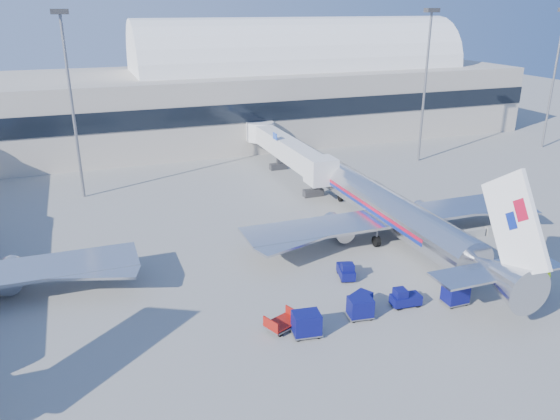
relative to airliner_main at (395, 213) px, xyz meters
name	(u,v)px	position (x,y,z in m)	size (l,w,h in m)	color
ground	(324,273)	(-10.00, -4.51, -2.93)	(260.00, 260.00, 0.00)	gray
terminal	(114,103)	(-23.60, 51.46, 4.60)	(170.00, 28.15, 21.00)	#B2AA9E
airliner_main	(395,213)	(0.00, 0.00, 0.00)	(32.00, 37.26, 12.07)	silver
jetbridge_near	(284,147)	(-2.40, 26.30, 1.00)	(4.40, 27.50, 6.25)	silver
mast_west	(69,79)	(-30.00, 25.49, 11.87)	(2.00, 1.20, 22.60)	slate
mast_east	(427,64)	(20.00, 25.49, 11.87)	(2.00, 1.20, 22.60)	slate
mast_far_east	(557,59)	(45.00, 25.49, 11.87)	(2.00, 1.20, 22.60)	slate
barrier_near	(472,234)	(8.00, -2.51, -2.48)	(3.00, 0.55, 0.90)	#9E9E96
barrier_mid	(497,229)	(11.30, -2.51, -2.48)	(3.00, 0.55, 0.90)	#9E9E96
barrier_far	(522,225)	(14.60, -2.51, -2.48)	(3.00, 0.55, 0.90)	#9E9E96
tug_lead	(405,298)	(-6.33, -12.10, -2.21)	(2.51, 1.41, 1.58)	#0A0C51
tug_right	(479,258)	(4.30, -8.11, -2.23)	(2.60, 2.02, 1.52)	#0A0C51
tug_left	(346,271)	(-8.61, -6.11, -2.19)	(1.80, 2.71, 1.62)	#0A0C51
cart_train_a	(361,301)	(-9.91, -11.40, -2.15)	(2.06, 1.90, 1.46)	#0A0C51
cart_train_b	(360,307)	(-10.57, -12.45, -2.02)	(2.10, 1.71, 1.70)	#0A0C51
cart_train_c	(306,324)	(-15.46, -13.24, -1.93)	(2.30, 1.87, 1.86)	#0A0C51
cart_solo_near	(455,294)	(-2.28, -13.25, -2.00)	(1.97, 1.50, 1.73)	#0A0C51
cart_solo_far	(526,273)	(5.78, -12.42, -1.95)	(2.11, 1.63, 1.83)	#0A0C51
cart_open_red	(282,324)	(-16.86, -11.86, -2.46)	(2.87, 2.48, 0.64)	slate
ramp_worker	(548,275)	(7.58, -13.15, -2.15)	(0.57, 0.37, 1.55)	#B3FF1A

